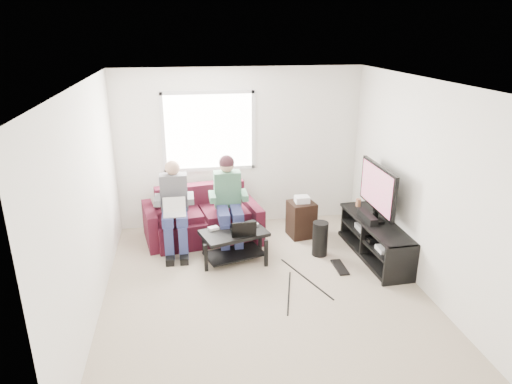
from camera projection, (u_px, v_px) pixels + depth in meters
The scene contains 26 objects.
floor at pixel (264, 290), 5.82m from camera, with size 4.50×4.50×0.00m, color tan.
ceiling at pixel (266, 82), 4.94m from camera, with size 4.50×4.50×0.00m, color white.
wall_back at pixel (240, 148), 7.47m from camera, with size 4.50×4.50×0.00m, color white.
wall_front at pixel (321, 301), 3.29m from camera, with size 4.50×4.50×0.00m, color white.
wall_left at pixel (88, 205), 5.07m from camera, with size 4.50×4.50×0.00m, color white.
wall_right at pixel (422, 186), 5.69m from camera, with size 4.50×4.50×0.00m, color white.
window at pixel (209, 132), 7.27m from camera, with size 1.48×0.04×1.28m.
sofa at pixel (202, 220), 7.17m from camera, with size 1.88×1.05×0.82m.
person_left at pixel (174, 203), 6.69m from camera, with size 0.40×0.70×1.33m.
person_right at pixel (228, 196), 6.81m from camera, with size 0.40×0.71×1.38m.
laptop_silver at pixel (174, 211), 6.49m from camera, with size 0.32×0.22×0.24m, color silver, non-canonical shape.
coffee_table at pixel (234, 239), 6.47m from camera, with size 1.02×0.78×0.45m.
laptop_black at pixel (243, 226), 6.34m from camera, with size 0.34×0.24×0.24m, color black, non-canonical shape.
controller_a at pixel (213, 228), 6.49m from camera, with size 0.14×0.09×0.04m, color silver.
controller_b at pixel (226, 226), 6.58m from camera, with size 0.14×0.09×0.04m, color black.
controller_c at pixel (253, 225), 6.61m from camera, with size 0.14×0.09×0.04m, color gray.
tv_stand at pixel (376, 241), 6.62m from camera, with size 0.56×1.65×0.54m.
tv at pixel (378, 189), 6.45m from camera, with size 0.12×1.10×0.81m.
soundbar at pixel (367, 217), 6.58m from camera, with size 0.12×0.50×0.10m, color black.
drink_cup at pixel (358, 203), 7.07m from camera, with size 0.08×0.08×0.12m, color #A86B48.
console_white at pixel (388, 249), 6.22m from camera, with size 0.30×0.22×0.06m, color silver.
console_grey at pixel (368, 227), 6.87m from camera, with size 0.34×0.26×0.08m, color gray.
console_black at pixel (378, 237), 6.55m from camera, with size 0.38×0.30×0.07m, color black.
subwoofer at pixel (320, 239), 6.66m from camera, with size 0.23×0.23×0.51m, color black.
keyboard_floor at pixel (340, 267), 6.36m from camera, with size 0.14×0.43×0.02m, color black.
end_table at pixel (301, 218), 7.26m from camera, with size 0.39×0.39×0.67m.
Camera 1 is at (-0.93, -4.96, 3.15)m, focal length 32.00 mm.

